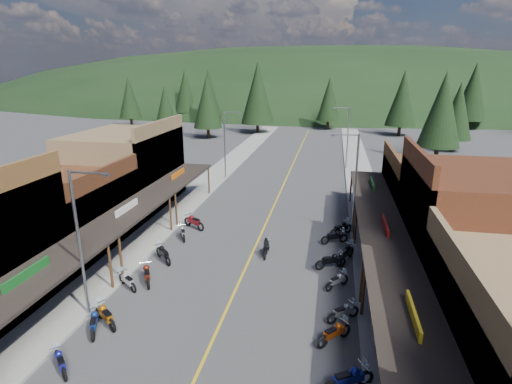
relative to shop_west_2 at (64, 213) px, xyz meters
The scene contains 43 objects.
ground 14.09m from the shop_west_2, ahead, with size 220.00×220.00×0.00m, color #38383A.
centerline 23.03m from the shop_west_2, 53.07° to the left, with size 0.15×90.00×0.01m, color gold.
sidewalk_west 19.14m from the shop_west_2, 74.56° to the left, with size 3.40×94.00×0.15m, color gray.
sidewalk_east 29.07m from the shop_west_2, 39.18° to the left, with size 3.40×94.00×0.15m, color gray.
shop_west_2 is the anchor object (origin of this frame).
shop_west_3 9.65m from the shop_west_2, 90.18° to the left, with size 10.90×10.20×8.20m.
shop_east_2 27.55m from the shop_west_2, ahead, with size 10.90×9.00×8.20m.
shop_east_3 29.13m from the shop_west_2, 19.24° to the left, with size 10.90×10.20×6.20m.
streetlight_0 10.45m from the shop_west_2, 48.55° to the right, with size 2.16×0.18×8.00m.
streetlight_1 21.50m from the shop_west_2, 71.48° to the left, with size 2.16×0.18×8.00m.
streetlight_2 21.73m from the shop_west_2, 16.92° to the left, with size 2.16×0.18×8.00m.
streetlight_3 35.12m from the shop_west_2, 53.81° to the left, with size 2.16×0.18×8.00m.
ridge_hill 134.03m from the shop_west_2, 84.11° to the left, with size 310.00×140.00×60.00m, color black.
pine_0 65.88m from the shop_west_2, 113.52° to the left, with size 5.04×5.04×11.00m.
pine_1 69.22m from the shop_west_2, 98.53° to the left, with size 5.88×5.88×12.50m.
pine_2 56.69m from the shop_west_2, 86.19° to the left, with size 6.72×6.72×14.00m.
pine_3 66.82m from the shop_west_2, 74.57° to the left, with size 5.04×5.04×11.00m.
pine_4 66.55m from the shop_west_2, 61.42° to the left, with size 5.88×5.88×12.50m.
pine_5 85.16m from the shop_west_2, 55.81° to the left, with size 6.72×6.72×14.00m.
pine_7 76.65m from the shop_west_2, 103.80° to the left, with size 5.88×5.88×12.50m.
pine_8 39.33m from the shop_west_2, 102.15° to the left, with size 4.48×4.48×10.00m.
pine_9 57.58m from the shop_west_2, 48.91° to the left, with size 4.93×4.93×10.80m.
pine_10 48.67m from the shop_west_2, 95.02° to the left, with size 5.38×5.38×11.60m.
pine_11 49.79m from the shop_west_2, 47.08° to the left, with size 5.82×5.82×12.40m.
bike_west_3 14.26m from the shop_west_2, 55.97° to the right, with size 0.63×1.90×1.08m, color navy, non-canonical shape.
bike_west_4 12.00m from the shop_west_2, 48.92° to the right, with size 0.70×2.10×1.20m, color navy, non-canonical shape.
bike_west_5 11.72m from the shop_west_2, 46.03° to the right, with size 0.74×2.21×1.26m, color #AA5F0C, non-canonical shape.
bike_west_6 9.01m from the shop_west_2, 33.11° to the right, with size 0.66×1.99×1.14m, color #AFAFB5, non-canonical shape.
bike_west_7 9.32m from the shop_west_2, 25.70° to the right, with size 0.75×2.25×1.29m, color maroon, non-canonical shape.
bike_west_8 8.34m from the shop_west_2, ahead, with size 0.74×2.23×1.28m, color black, non-canonical shape.
bike_west_9 8.66m from the shop_west_2, 19.09° to the left, with size 0.66×1.99×1.14m, color gray, non-canonical shape.
bike_west_10 9.66m from the shop_west_2, 31.03° to the left, with size 0.78×2.34×1.34m, color maroon, non-canonical shape.
bike_east_4 22.76m from the shop_west_2, 27.63° to the right, with size 0.78×2.33×1.33m, color navy, non-canonical shape.
bike_east_5 21.02m from the shop_west_2, 21.08° to the right, with size 0.70×2.09×1.20m, color #98370A, non-canonical shape.
bike_east_6 20.85m from the shop_west_2, 15.79° to the right, with size 0.65×1.96×1.12m, color gray, non-canonical shape.
bike_east_7 19.92m from the shop_west_2, ahead, with size 0.62×1.85×1.06m, color #A7A7AC, non-canonical shape.
bike_east_8 19.35m from the shop_west_2, ahead, with size 0.71×2.13×1.22m, color black, non-canonical shape.
bike_east_9 20.35m from the shop_west_2, ahead, with size 0.78×2.33×1.33m, color black, non-canonical shape.
bike_east_10 20.00m from the shop_west_2, 11.80° to the left, with size 0.71×2.12×1.21m, color black, non-canonical shape.
bike_east_11 20.86m from the shop_west_2, 15.95° to the left, with size 0.77×2.30×1.32m, color black, non-canonical shape.
rider_on_bike 14.98m from the shop_west_2, ahead, with size 0.67×1.92×1.46m.
pedestrian_east_a 22.50m from the shop_west_2, 14.40° to the right, with size 0.59×0.39×1.61m, color #251F2F.
pedestrian_east_b 26.05m from the shop_west_2, 32.38° to the left, with size 0.85×0.49×1.75m, color brown.
Camera 1 is at (5.16, -22.44, 12.59)m, focal length 28.00 mm.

